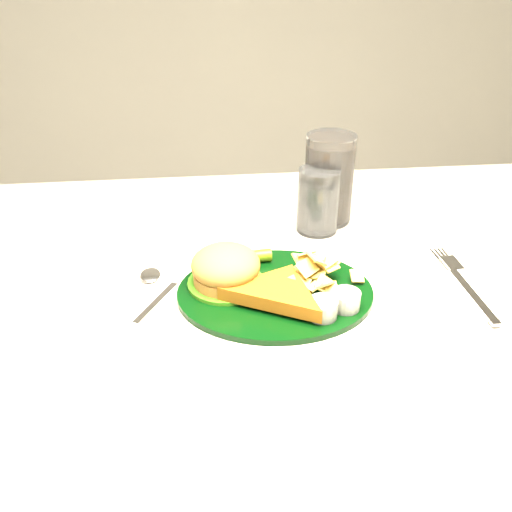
{
  "coord_description": "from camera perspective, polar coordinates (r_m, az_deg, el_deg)",
  "views": [
    {
      "loc": [
        -0.07,
        -0.68,
        1.18
      ],
      "look_at": [
        -0.0,
        -0.02,
        0.8
      ],
      "focal_mm": 40.0,
      "sensor_mm": 36.0,
      "label": 1
    }
  ],
  "objects": [
    {
      "name": "table",
      "position": [
        1.05,
        0.04,
        -19.93
      ],
      "size": [
        1.2,
        0.8,
        0.75
      ],
      "primitive_type": null,
      "color": "#ABA59B",
      "rests_on": "ground"
    },
    {
      "name": "spoon",
      "position": [
        0.77,
        -9.98,
        -4.46
      ],
      "size": [
        0.1,
        0.14,
        0.01
      ],
      "primitive_type": null,
      "rotation": [
        0.0,
        0.0,
        -0.5
      ],
      "color": "white",
      "rests_on": "table"
    },
    {
      "name": "dinner_plate",
      "position": [
        0.76,
        1.96,
        -2.05
      ],
      "size": [
        0.28,
        0.23,
        0.06
      ],
      "primitive_type": null,
      "rotation": [
        0.0,
        0.0,
        -0.06
      ],
      "color": "black",
      "rests_on": "table"
    },
    {
      "name": "water_glass",
      "position": [
        0.92,
        6.25,
        5.52
      ],
      "size": [
        0.08,
        0.08,
        0.11
      ],
      "primitive_type": "cylinder",
      "rotation": [
        0.0,
        0.0,
        -0.25
      ],
      "color": "silver",
      "rests_on": "table"
    },
    {
      "name": "fork_napkin",
      "position": [
        0.82,
        20.63,
        -3.38
      ],
      "size": [
        0.13,
        0.17,
        0.01
      ],
      "primitive_type": null,
      "rotation": [
        0.0,
        0.0,
        0.02
      ],
      "color": "white",
      "rests_on": "table"
    },
    {
      "name": "wrapped_straw",
      "position": [
        0.94,
        -5.91,
        2.71
      ],
      "size": [
        0.22,
        0.2,
        0.01
      ],
      "primitive_type": null,
      "rotation": [
        0.0,
        0.0,
        0.68
      ],
      "color": "white",
      "rests_on": "table"
    },
    {
      "name": "cola_glass",
      "position": [
        0.95,
        7.29,
        7.65
      ],
      "size": [
        0.1,
        0.1,
        0.15
      ],
      "primitive_type": "cylinder",
      "rotation": [
        0.0,
        0.0,
        0.23
      ],
      "color": "black",
      "rests_on": "table"
    }
  ]
}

